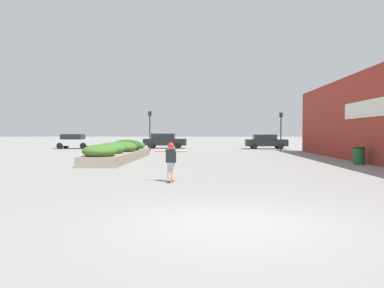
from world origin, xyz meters
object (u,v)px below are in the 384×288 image
at_px(skateboard, 171,180).
at_px(traffic_light_right, 281,125).
at_px(skateboarder, 171,157).
at_px(trash_bin, 359,156).
at_px(car_center_right, 74,141).
at_px(car_rightmost, 375,142).
at_px(car_leftmost, 266,141).
at_px(traffic_light_left, 150,124).
at_px(car_center_left, 165,141).

xyz_separation_m(skateboard, traffic_light_right, (8.19, 22.30, 2.39)).
relative_size(skateboarder, trash_bin, 1.39).
relative_size(skateboard, trash_bin, 0.74).
xyz_separation_m(car_center_right, car_rightmost, (31.59, -0.68, -0.03)).
relative_size(car_leftmost, traffic_light_left, 1.15).
distance_m(car_center_right, car_rightmost, 31.60).
distance_m(car_center_left, traffic_light_right, 13.01).
bearing_deg(skateboarder, car_leftmost, 84.38).
relative_size(skateboard, skateboarder, 0.53).
bearing_deg(trash_bin, skateboard, -141.50).
bearing_deg(car_center_right, traffic_light_left, 62.73).
height_order(car_center_left, traffic_light_right, traffic_light_right).
bearing_deg(skateboarder, traffic_light_left, 110.61).
distance_m(car_leftmost, car_center_right, 20.58).
height_order(trash_bin, car_center_left, car_center_left).
relative_size(skateboard, traffic_light_right, 0.19).
xyz_separation_m(car_center_right, traffic_light_left, (8.94, -4.61, 1.72)).
height_order(car_center_right, traffic_light_left, traffic_light_left).
distance_m(skateboarder, traffic_light_left, 22.43).
height_order(skateboarder, car_leftmost, car_leftmost).
xyz_separation_m(skateboard, car_leftmost, (7.49, 26.90, 0.73)).
bearing_deg(car_center_left, car_rightmost, 84.72).
bearing_deg(skateboard, skateboarder, 113.98).
bearing_deg(car_rightmost, traffic_light_left, -80.16).
xyz_separation_m(car_leftmost, traffic_light_left, (-11.63, -4.92, 1.74)).
relative_size(trash_bin, car_center_right, 0.23).
bearing_deg(car_center_right, car_rightmost, 88.76).
bearing_deg(car_leftmost, skateboard, -15.56).
relative_size(traffic_light_left, traffic_light_right, 1.03).
bearing_deg(car_center_right, skateboard, 26.19).
height_order(car_center_left, car_rightmost, car_center_left).
distance_m(skateboard, car_center_left, 28.16).
bearing_deg(skateboard, car_center_left, 106.93).
distance_m(car_center_right, traffic_light_right, 21.76).
bearing_deg(car_leftmost, car_rightmost, 84.86).
bearing_deg(traffic_light_right, car_leftmost, 98.63).
distance_m(skateboard, car_rightmost, 31.85).
bearing_deg(car_center_right, trash_bin, 49.99).
distance_m(car_center_left, car_center_right, 9.75).
distance_m(car_leftmost, traffic_light_left, 12.75).
bearing_deg(traffic_light_left, car_leftmost, 22.93).
distance_m(skateboarder, car_center_right, 29.64).
distance_m(skateboarder, car_rightmost, 31.84).
relative_size(car_center_right, car_rightmost, 1.01).
xyz_separation_m(car_center_left, car_rightmost, (21.93, -2.03, -0.06)).
distance_m(car_rightmost, traffic_light_right, 11.06).
distance_m(trash_bin, car_center_right, 29.55).
bearing_deg(traffic_light_left, skateboard, -79.34).
relative_size(car_center_right, traffic_light_right, 1.11).
bearing_deg(car_center_right, car_leftmost, 90.86).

